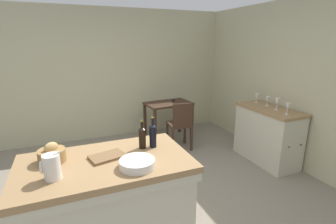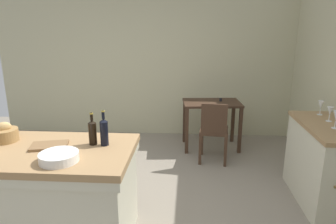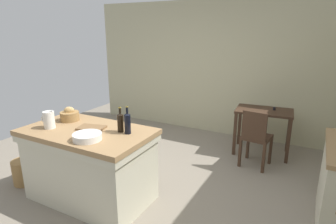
{
  "view_description": "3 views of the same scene",
  "coord_description": "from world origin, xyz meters",
  "px_view_note": "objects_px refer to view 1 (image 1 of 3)",
  "views": [
    {
      "loc": [
        -0.77,
        -2.61,
        1.96
      ],
      "look_at": [
        0.38,
        0.14,
        1.12
      ],
      "focal_mm": 26.88,
      "sensor_mm": 36.0,
      "label": 1
    },
    {
      "loc": [
        0.75,
        -2.88,
        1.95
      ],
      "look_at": [
        0.53,
        0.33,
        1.04
      ],
      "focal_mm": 33.01,
      "sensor_mm": 36.0,
      "label": 2
    },
    {
      "loc": [
        1.82,
        -2.78,
        2.05
      ],
      "look_at": [
        0.28,
        0.12,
        1.09
      ],
      "focal_mm": 30.13,
      "sensor_mm": 36.0,
      "label": 3
    }
  ],
  "objects_px": {
    "wine_glass_middle": "(267,99)",
    "wine_glass_right": "(257,96)",
    "wine_bottle_dark": "(153,135)",
    "wash_bowl": "(137,163)",
    "side_cabinet": "(267,135)",
    "writing_desk": "(168,109)",
    "wine_bottle_amber": "(142,137)",
    "wine_glass_far_left": "(288,106)",
    "island_table": "(108,200)",
    "pitcher": "(52,167)",
    "wooden_chair": "(180,124)",
    "bread_basket": "(52,155)",
    "cutting_board": "(107,157)",
    "wine_glass_left": "(277,102)"
  },
  "relations": [
    {
      "from": "wine_glass_middle",
      "to": "wine_glass_right",
      "type": "relative_size",
      "value": 0.98
    },
    {
      "from": "wine_bottle_dark",
      "to": "wine_glass_middle",
      "type": "bearing_deg",
      "value": 20.1
    },
    {
      "from": "wash_bowl",
      "to": "wine_glass_right",
      "type": "relative_size",
      "value": 1.82
    },
    {
      "from": "side_cabinet",
      "to": "writing_desk",
      "type": "bearing_deg",
      "value": 126.12
    },
    {
      "from": "wine_bottle_amber",
      "to": "wine_glass_far_left",
      "type": "relative_size",
      "value": 1.71
    },
    {
      "from": "island_table",
      "to": "wash_bowl",
      "type": "distance_m",
      "value": 0.56
    },
    {
      "from": "pitcher",
      "to": "wine_glass_right",
      "type": "bearing_deg",
      "value": 23.25
    },
    {
      "from": "wooden_chair",
      "to": "wine_glass_right",
      "type": "height_order",
      "value": "wine_glass_right"
    },
    {
      "from": "wine_glass_middle",
      "to": "pitcher",
      "type": "bearing_deg",
      "value": -160.72
    },
    {
      "from": "wooden_chair",
      "to": "bread_basket",
      "type": "height_order",
      "value": "bread_basket"
    },
    {
      "from": "island_table",
      "to": "wooden_chair",
      "type": "height_order",
      "value": "same"
    },
    {
      "from": "side_cabinet",
      "to": "wine_bottle_dark",
      "type": "bearing_deg",
      "value": -162.38
    },
    {
      "from": "cutting_board",
      "to": "island_table",
      "type": "bearing_deg",
      "value": -117.45
    },
    {
      "from": "writing_desk",
      "to": "wine_bottle_amber",
      "type": "height_order",
      "value": "wine_bottle_amber"
    },
    {
      "from": "wine_bottle_amber",
      "to": "wine_glass_far_left",
      "type": "height_order",
      "value": "wine_bottle_amber"
    },
    {
      "from": "writing_desk",
      "to": "wine_glass_far_left",
      "type": "xyz_separation_m",
      "value": [
        1.09,
        -1.92,
        0.4
      ]
    },
    {
      "from": "writing_desk",
      "to": "wine_glass_middle",
      "type": "relative_size",
      "value": 5.71
    },
    {
      "from": "cutting_board",
      "to": "wine_glass_middle",
      "type": "height_order",
      "value": "wine_glass_middle"
    },
    {
      "from": "wine_bottle_dark",
      "to": "wine_glass_left",
      "type": "distance_m",
      "value": 2.34
    },
    {
      "from": "wine_glass_far_left",
      "to": "wine_glass_middle",
      "type": "xyz_separation_m",
      "value": [
        0.09,
        0.5,
        -0.01
      ]
    },
    {
      "from": "side_cabinet",
      "to": "wine_glass_right",
      "type": "relative_size",
      "value": 6.61
    },
    {
      "from": "pitcher",
      "to": "wine_bottle_amber",
      "type": "bearing_deg",
      "value": 20.08
    },
    {
      "from": "wine_glass_left",
      "to": "wooden_chair",
      "type": "bearing_deg",
      "value": 136.27
    },
    {
      "from": "bread_basket",
      "to": "pitcher",
      "type": "bearing_deg",
      "value": -87.97
    },
    {
      "from": "side_cabinet",
      "to": "wine_bottle_dark",
      "type": "relative_size",
      "value": 3.47
    },
    {
      "from": "bread_basket",
      "to": "wine_bottle_dark",
      "type": "xyz_separation_m",
      "value": [
        0.95,
        -0.04,
        0.06
      ]
    },
    {
      "from": "wash_bowl",
      "to": "wine_glass_left",
      "type": "bearing_deg",
      "value": 20.79
    },
    {
      "from": "bread_basket",
      "to": "wine_glass_middle",
      "type": "bearing_deg",
      "value": 13.91
    },
    {
      "from": "side_cabinet",
      "to": "wine_bottle_dark",
      "type": "distance_m",
      "value": 2.43
    },
    {
      "from": "wash_bowl",
      "to": "wine_glass_left",
      "type": "relative_size",
      "value": 1.63
    },
    {
      "from": "bread_basket",
      "to": "wine_glass_middle",
      "type": "xyz_separation_m",
      "value": [
        3.25,
        0.8,
        0.05
      ]
    },
    {
      "from": "writing_desk",
      "to": "wine_bottle_dark",
      "type": "xyz_separation_m",
      "value": [
        -1.12,
        -2.27,
        0.4
      ]
    },
    {
      "from": "wine_glass_middle",
      "to": "wooden_chair",
      "type": "bearing_deg",
      "value": 144.38
    },
    {
      "from": "wine_bottle_dark",
      "to": "wine_glass_right",
      "type": "height_order",
      "value": "wine_bottle_dark"
    },
    {
      "from": "wooden_chair",
      "to": "wine_glass_middle",
      "type": "xyz_separation_m",
      "value": [
        1.19,
        -0.85,
        0.54
      ]
    },
    {
      "from": "side_cabinet",
      "to": "pitcher",
      "type": "height_order",
      "value": "pitcher"
    },
    {
      "from": "wine_bottle_amber",
      "to": "wine_glass_right",
      "type": "distance_m",
      "value": 2.65
    },
    {
      "from": "wine_bottle_dark",
      "to": "side_cabinet",
      "type": "bearing_deg",
      "value": 17.62
    },
    {
      "from": "island_table",
      "to": "pitcher",
      "type": "distance_m",
      "value": 0.7
    },
    {
      "from": "wooden_chair",
      "to": "side_cabinet",
      "type": "bearing_deg",
      "value": -40.7
    },
    {
      "from": "wine_bottle_dark",
      "to": "wine_glass_right",
      "type": "xyz_separation_m",
      "value": [
        2.31,
        1.1,
        -0.01
      ]
    },
    {
      "from": "wash_bowl",
      "to": "wine_glass_far_left",
      "type": "xyz_separation_m",
      "value": [
        2.48,
        0.71,
        0.09
      ]
    },
    {
      "from": "wooden_chair",
      "to": "wine_bottle_dark",
      "type": "relative_size",
      "value": 2.82
    },
    {
      "from": "wine_bottle_dark",
      "to": "wine_bottle_amber",
      "type": "height_order",
      "value": "wine_bottle_dark"
    },
    {
      "from": "wooden_chair",
      "to": "wine_bottle_dark",
      "type": "distance_m",
      "value": 2.1
    },
    {
      "from": "pitcher",
      "to": "wine_bottle_amber",
      "type": "height_order",
      "value": "wine_bottle_amber"
    },
    {
      "from": "wash_bowl",
      "to": "wine_bottle_amber",
      "type": "bearing_deg",
      "value": 66.74
    },
    {
      "from": "side_cabinet",
      "to": "cutting_board",
      "type": "height_order",
      "value": "cutting_board"
    },
    {
      "from": "wash_bowl",
      "to": "cutting_board",
      "type": "xyz_separation_m",
      "value": [
        -0.21,
        0.29,
        -0.02
      ]
    },
    {
      "from": "writing_desk",
      "to": "wine_glass_right",
      "type": "bearing_deg",
      "value": -44.43
    }
  ]
}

